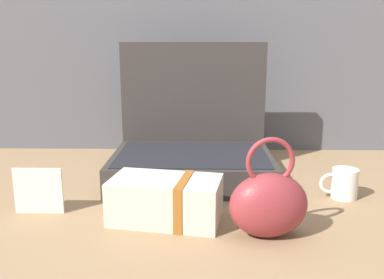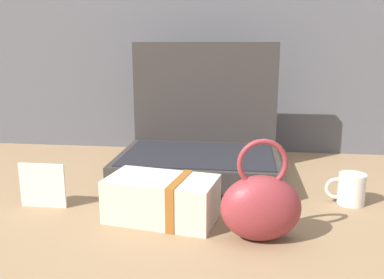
% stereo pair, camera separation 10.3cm
% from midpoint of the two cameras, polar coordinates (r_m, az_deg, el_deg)
% --- Properties ---
extents(ground_plane, '(6.00, 6.00, 0.00)m').
position_cam_midpoint_polar(ground_plane, '(1.10, 3.04, -8.67)').
color(ground_plane, '#8C6D4C').
extents(open_suitcase, '(0.48, 0.36, 0.41)m').
position_cam_midpoint_polar(open_suitcase, '(1.28, 3.44, -1.50)').
color(open_suitcase, '#332D2B').
rests_on(open_suitcase, ground_plane).
extents(teal_pouch_handbag, '(0.18, 0.12, 0.22)m').
position_cam_midpoint_polar(teal_pouch_handbag, '(0.89, 12.85, -9.06)').
color(teal_pouch_handbag, maroon).
rests_on(teal_pouch_handbag, ground_plane).
extents(cream_toiletry_bag, '(0.27, 0.18, 0.11)m').
position_cam_midpoint_polar(cream_toiletry_bag, '(0.97, -0.98, -8.29)').
color(cream_toiletry_bag, beige).
rests_on(cream_toiletry_bag, ground_plane).
extents(coffee_mug, '(0.10, 0.07, 0.08)m').
position_cam_midpoint_polar(coffee_mug, '(1.17, 23.55, -6.34)').
color(coffee_mug, silver).
rests_on(coffee_mug, ground_plane).
extents(info_card_left, '(0.12, 0.01, 0.12)m').
position_cam_midpoint_polar(info_card_left, '(1.09, -17.54, -6.15)').
color(info_card_left, silver).
rests_on(info_card_left, ground_plane).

